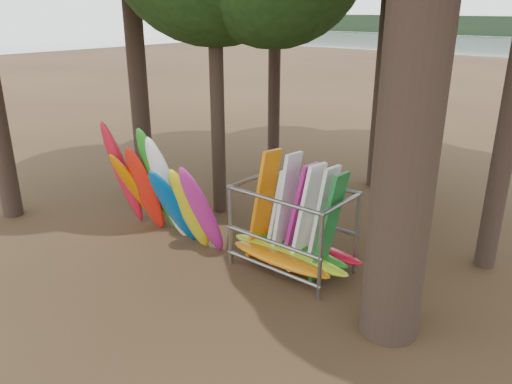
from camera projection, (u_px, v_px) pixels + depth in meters
The scene contains 3 objects.
ground at pixel (210, 261), 12.00m from camera, with size 120.00×120.00×0.00m, color #47331E.
kayak_row at pixel (161, 193), 12.63m from camera, with size 3.79×1.86×3.17m.
storage_rack at pixel (293, 231), 11.40m from camera, with size 3.19×1.52×2.74m.
Camera 1 is at (7.65, -7.52, 5.74)m, focal length 35.00 mm.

